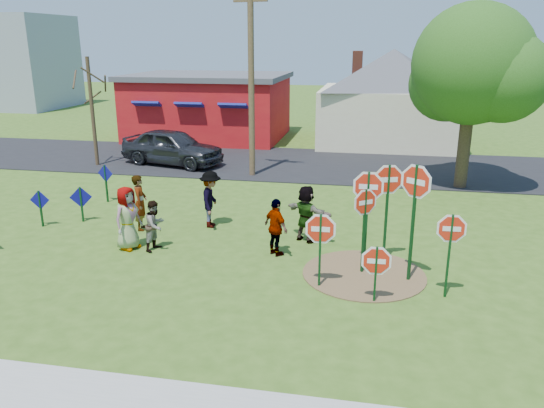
{
  "coord_description": "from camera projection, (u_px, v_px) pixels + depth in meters",
  "views": [
    {
      "loc": [
        4.51,
        -13.89,
        5.84
      ],
      "look_at": [
        1.66,
        1.12,
        1.12
      ],
      "focal_mm": 35.0,
      "sensor_mm": 36.0,
      "label": 1
    }
  ],
  "objects": [
    {
      "name": "ground",
      "position": [
        210.0,
        248.0,
        15.56
      ],
      "size": [
        120.0,
        120.0,
        0.0
      ],
      "primitive_type": "plane",
      "color": "#365418",
      "rests_on": "ground"
    },
    {
      "name": "sidewalk",
      "position": [
        81.0,
        406.0,
        8.79
      ],
      "size": [
        22.0,
        1.8,
        0.08
      ],
      "primitive_type": "cube",
      "color": "#9E9E99",
      "rests_on": "ground"
    },
    {
      "name": "road",
      "position": [
        278.0,
        163.0,
        26.35
      ],
      "size": [
        120.0,
        7.5,
        0.04
      ],
      "primitive_type": "cube",
      "color": "black",
      "rests_on": "ground"
    },
    {
      "name": "dirt_patch",
      "position": [
        364.0,
        274.0,
        13.81
      ],
      "size": [
        3.2,
        3.2,
        0.03
      ],
      "primitive_type": "cylinder",
      "color": "brown",
      "rests_on": "ground"
    },
    {
      "name": "red_building",
      "position": [
        209.0,
        106.0,
        32.85
      ],
      "size": [
        9.4,
        7.69,
        3.9
      ],
      "color": "#A51015",
      "rests_on": "ground"
    },
    {
      "name": "cream_house",
      "position": [
        392.0,
        93.0,
        30.61
      ],
      "size": [
        9.4,
        9.4,
        6.5
      ],
      "color": "beige",
      "rests_on": "ground"
    },
    {
      "name": "distant_building",
      "position": [
        8.0,
        62.0,
        47.53
      ],
      "size": [
        10.0,
        8.0,
        8.0
      ],
      "primitive_type": "cube",
      "color": "#8C939E",
      "rests_on": "ground"
    },
    {
      "name": "stop_sign_a",
      "position": [
        320.0,
        235.0,
        12.76
      ],
      "size": [
        1.02,
        0.07,
        2.02
      ],
      "rotation": [
        0.0,
        0.0,
        0.02
      ],
      "color": "#103C1A",
      "rests_on": "ground"
    },
    {
      "name": "stop_sign_b",
      "position": [
        368.0,
        195.0,
        13.81
      ],
      "size": [
        1.1,
        0.07,
        2.76
      ],
      "rotation": [
        0.0,
        0.0,
        0.01
      ],
      "color": "#103C1A",
      "rests_on": "ground"
    },
    {
      "name": "stop_sign_c",
      "position": [
        415.0,
        196.0,
        12.82
      ],
      "size": [
        0.92,
        0.69,
        3.17
      ],
      "rotation": [
        0.0,
        0.0,
        -0.63
      ],
      "color": "#103C1A",
      "rests_on": "ground"
    },
    {
      "name": "stop_sign_d",
      "position": [
        388.0,
        189.0,
        14.0
      ],
      "size": [
        1.04,
        0.35,
        2.88
      ],
      "rotation": [
        0.0,
        0.0,
        0.31
      ],
      "color": "#103C1A",
      "rests_on": "ground"
    },
    {
      "name": "stop_sign_e",
      "position": [
        376.0,
        264.0,
        12.1
      ],
      "size": [
        0.95,
        0.06,
        1.5
      ],
      "rotation": [
        0.0,
        0.0,
        0.03
      ],
      "color": "#103C1A",
      "rests_on": "ground"
    },
    {
      "name": "stop_sign_f",
      "position": [
        451.0,
        235.0,
        12.16
      ],
      "size": [
        0.92,
        0.06,
        2.18
      ],
      "rotation": [
        0.0,
        0.0,
        0.04
      ],
      "color": "#103C1A",
      "rests_on": "ground"
    },
    {
      "name": "stop_sign_g",
      "position": [
        365.0,
        212.0,
        13.44
      ],
      "size": [
        0.75,
        0.58,
        2.4
      ],
      "rotation": [
        0.0,
        0.0,
        0.65
      ],
      "color": "#103C1A",
      "rests_on": "ground"
    },
    {
      "name": "blue_diamond_b",
      "position": [
        40.0,
        204.0,
        17.17
      ],
      "size": [
        0.64,
        0.1,
        1.23
      ],
      "rotation": [
        0.0,
        0.0,
        0.13
      ],
      "color": "#103C1A",
      "rests_on": "ground"
    },
    {
      "name": "blue_diamond_c",
      "position": [
        81.0,
        201.0,
        17.66
      ],
      "size": [
        0.7,
        0.25,
        1.22
      ],
      "rotation": [
        0.0,
        0.0,
        0.32
      ],
      "color": "#103C1A",
      "rests_on": "ground"
    },
    {
      "name": "blue_diamond_d",
      "position": [
        106.0,
        179.0,
        19.77
      ],
      "size": [
        0.66,
        0.16,
        1.44
      ],
      "rotation": [
        0.0,
        0.0,
        -0.21
      ],
      "color": "#103C1A",
      "rests_on": "ground"
    },
    {
      "name": "person_a",
      "position": [
        127.0,
        218.0,
        15.29
      ],
      "size": [
        0.88,
        1.07,
        1.87
      ],
      "primitive_type": "imported",
      "rotation": [
        0.0,
        0.0,
        1.21
      ],
      "color": "#384A7D",
      "rests_on": "ground"
    },
    {
      "name": "person_b",
      "position": [
        140.0,
        202.0,
        16.88
      ],
      "size": [
        0.58,
        0.74,
        1.8
      ],
      "primitive_type": "imported",
      "rotation": [
        0.0,
        0.0,
        1.81
      ],
      "color": "#206562",
      "rests_on": "ground"
    },
    {
      "name": "person_c",
      "position": [
        155.0,
        225.0,
        15.27
      ],
      "size": [
        0.73,
        0.84,
        1.48
      ],
      "primitive_type": "imported",
      "rotation": [
        0.0,
        0.0,
        1.31
      ],
      "color": "#92593F",
      "rests_on": "ground"
    },
    {
      "name": "person_d",
      "position": [
        211.0,
        199.0,
        17.12
      ],
      "size": [
        0.85,
        1.29,
        1.86
      ],
      "primitive_type": "imported",
      "rotation": [
        0.0,
        0.0,
        1.71
      ],
      "color": "#2E2F33",
      "rests_on": "ground"
    },
    {
      "name": "person_e",
      "position": [
        276.0,
        227.0,
        14.83
      ],
      "size": [
        0.99,
        0.96,
        1.66
      ],
      "primitive_type": "imported",
      "rotation": [
        0.0,
        0.0,
        2.39
      ],
      "color": "#552D5F",
      "rests_on": "ground"
    },
    {
      "name": "person_f",
      "position": [
        306.0,
        214.0,
        15.89
      ],
      "size": [
        1.65,
        1.28,
        1.74
      ],
      "primitive_type": "imported",
      "rotation": [
        0.0,
        0.0,
        2.6
      ],
      "color": "#1A4E25",
      "rests_on": "ground"
    },
    {
      "name": "suv",
      "position": [
        172.0,
        147.0,
        25.72
      ],
      "size": [
        5.43,
        3.25,
        1.73
      ],
      "primitive_type": "imported",
      "rotation": [
        0.0,
        0.0,
        1.32
      ],
      "color": "#303035",
      "rests_on": "road"
    },
    {
      "name": "utility_pole",
      "position": [
        251.0,
        75.0,
        22.63
      ],
      "size": [
        2.06,
        0.4,
        8.43
      ],
      "rotation": [
        0.0,
        0.0,
        -0.14
      ],
      "color": "#4C3823",
      "rests_on": "ground"
    },
    {
      "name": "leafy_tree",
      "position": [
        475.0,
        71.0,
        20.6
      ],
      "size": [
        5.14,
        4.69,
        7.31
      ],
      "color": "#382819",
      "rests_on": "ground"
    },
    {
      "name": "bare_tree_west",
      "position": [
        91.0,
        96.0,
        24.88
      ],
      "size": [
        1.8,
        1.8,
        5.14
      ],
      "color": "#382819",
      "rests_on": "ground"
    }
  ]
}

